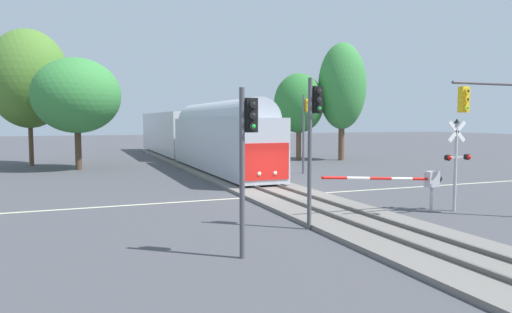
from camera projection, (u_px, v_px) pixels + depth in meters
ground_plane at (281, 196)px, 25.33m from camera, size 220.00×220.00×0.00m
road_centre_stripe at (281, 196)px, 25.33m from camera, size 44.00×0.20×0.01m
railway_track at (281, 194)px, 25.33m from camera, size 4.40×80.00×0.32m
commuter_train at (191, 134)px, 44.51m from camera, size 3.04×40.89×5.16m
crossing_gate_near at (419, 180)px, 20.67m from camera, size 6.14×0.40×1.83m
crossing_signal_mast at (456, 155)px, 20.81m from camera, size 1.36×0.44×4.15m
traffic_signal_near_right at (505, 114)px, 18.97m from camera, size 4.25×0.38×5.78m
traffic_signal_near_left at (247, 145)px, 13.63m from camera, size 0.53×0.38×5.02m
traffic_signal_median at (313, 129)px, 17.26m from camera, size 0.53×0.38×5.63m
traffic_signal_far_side at (305, 121)px, 35.50m from camera, size 0.53×0.38×6.00m
pine_left_background at (29, 79)px, 41.36m from camera, size 6.97×6.97×12.08m
maple_right_background at (342, 87)px, 47.25m from camera, size 4.81×4.81×11.85m
oak_behind_train at (77, 96)px, 38.02m from camera, size 7.01×7.01×9.13m
oak_far_right at (299, 103)px, 47.22m from camera, size 5.05×5.05×8.78m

